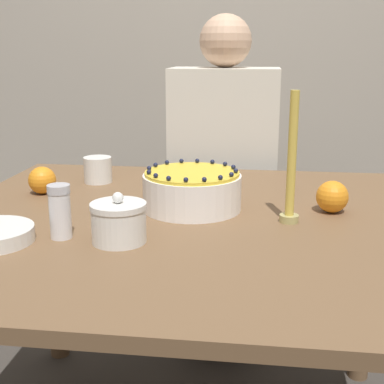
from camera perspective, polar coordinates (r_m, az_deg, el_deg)
name	(u,v)px	position (r m, az deg, el deg)	size (l,w,h in m)	color
wall_behind	(226,12)	(2.65, 3.65, 18.61)	(8.00, 0.05, 2.60)	#ADA393
dining_table	(183,258)	(1.35, -0.95, -7.05)	(1.23, 1.13, 0.73)	brown
cake	(192,191)	(1.37, 0.00, 0.16)	(0.25, 0.25, 0.11)	white
sugar_bowl	(119,222)	(1.15, -7.82, -3.20)	(0.12, 0.12, 0.11)	white
sugar_shaker	(60,211)	(1.19, -13.90, -2.01)	(0.05, 0.05, 0.12)	white
candle	(291,170)	(1.26, 10.56, 2.36)	(0.05, 0.05, 0.31)	tan
cup	(98,170)	(1.68, -10.01, 2.36)	(0.09, 0.09, 0.08)	white
orange_fruit_0	(42,180)	(1.58, -15.69, 1.22)	(0.08, 0.08, 0.08)	orange
orange_fruit_1	(332,197)	(1.39, 14.73, -0.49)	(0.08, 0.08, 0.08)	orange
person_man_blue_shirt	(223,204)	(2.09, 3.32, -1.30)	(0.40, 0.34, 1.26)	#2D2D38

